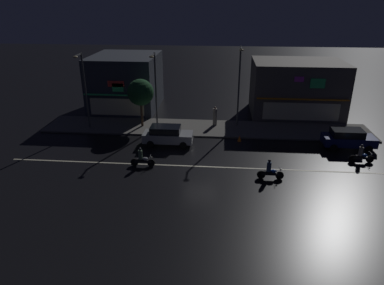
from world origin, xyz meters
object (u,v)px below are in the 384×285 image
object	(u,v)px
motorcycle_lead	(361,155)
motorcycle_opposite_lane	(270,171)
traffic_cone	(239,138)
pedestrian_on_sidewalk	(215,117)
streetlamp_mid	(155,85)
parked_car_near_kerb	(167,135)
motorcycle_following	(142,159)
streetlamp_west	(84,85)
parked_car_trailing	(348,138)
streetlamp_east	(239,81)

from	to	relation	value
motorcycle_lead	motorcycle_opposite_lane	bearing A→B (deg)	-162.60
traffic_cone	pedestrian_on_sidewalk	bearing A→B (deg)	122.05
streetlamp_mid	parked_car_near_kerb	bearing A→B (deg)	-66.76
parked_car_near_kerb	motorcycle_lead	xyz separation A→B (m)	(15.65, -2.34, -0.24)
streetlamp_mid	motorcycle_lead	world-z (taller)	streetlamp_mid
pedestrian_on_sidewalk	motorcycle_lead	xyz separation A→B (m)	(11.62, -7.27, -0.39)
parked_car_near_kerb	streetlamp_mid	bearing A→B (deg)	113.24
motorcycle_lead	motorcycle_following	size ratio (longest dim) A/B	1.00
parked_car_near_kerb	motorcycle_opposite_lane	xyz separation A→B (m)	(8.22, -5.67, -0.24)
streetlamp_west	pedestrian_on_sidewalk	distance (m)	12.86
pedestrian_on_sidewalk	traffic_cone	size ratio (longest dim) A/B	3.48
parked_car_near_kerb	parked_car_trailing	distance (m)	15.53
motorcycle_following	streetlamp_west	bearing A→B (deg)	-54.35
streetlamp_mid	streetlamp_west	bearing A→B (deg)	-172.69
motorcycle_following	streetlamp_mid	bearing A→B (deg)	-94.88
motorcycle_lead	streetlamp_east	bearing A→B (deg)	136.05
motorcycle_lead	motorcycle_opposite_lane	xyz separation A→B (m)	(-7.43, -3.32, 0.00)
streetlamp_west	traffic_cone	bearing A→B (deg)	-6.93
streetlamp_east	pedestrian_on_sidewalk	distance (m)	4.26
motorcycle_following	parked_car_near_kerb	bearing A→B (deg)	-113.55
motorcycle_lead	motorcycle_following	xyz separation A→B (m)	(-16.95, -2.11, 0.00)
parked_car_trailing	traffic_cone	distance (m)	9.22
pedestrian_on_sidewalk	motorcycle_following	distance (m)	10.79
streetlamp_east	parked_car_near_kerb	bearing A→B (deg)	-142.26
streetlamp_east	parked_car_near_kerb	size ratio (longest dim) A/B	1.80
streetlamp_west	motorcycle_opposite_lane	size ratio (longest dim) A/B	3.80
traffic_cone	motorcycle_lead	bearing A→B (deg)	-20.96
motorcycle_lead	streetlamp_west	bearing A→B (deg)	160.70
parked_car_near_kerb	motorcycle_lead	bearing A→B (deg)	-8.51
streetlamp_east	motorcycle_opposite_lane	distance (m)	11.41
motorcycle_following	streetlamp_east	bearing A→B (deg)	-136.38
pedestrian_on_sidewalk	motorcycle_opposite_lane	xyz separation A→B (m)	(4.19, -10.59, -0.39)
pedestrian_on_sidewalk	motorcycle_following	size ratio (longest dim) A/B	1.01
motorcycle_following	motorcycle_opposite_lane	bearing A→B (deg)	165.40
parked_car_near_kerb	parked_car_trailing	world-z (taller)	same
parked_car_trailing	traffic_cone	world-z (taller)	parked_car_trailing
streetlamp_east	parked_car_near_kerb	xyz separation A→B (m)	(-6.23, -4.82, -3.79)
motorcycle_opposite_lane	traffic_cone	xyz separation A→B (m)	(-1.87, 6.89, -0.36)
parked_car_trailing	motorcycle_lead	bearing A→B (deg)	92.53
streetlamp_east	pedestrian_on_sidewalk	size ratio (longest dim) A/B	4.05
pedestrian_on_sidewalk	streetlamp_east	bearing A→B (deg)	-54.36
motorcycle_lead	streetlamp_mid	bearing A→B (deg)	153.64
parked_car_trailing	motorcycle_opposite_lane	xyz separation A→B (m)	(-7.30, -6.23, -0.24)
motorcycle_following	traffic_cone	size ratio (longest dim) A/B	3.45
streetlamp_west	motorcycle_following	distance (m)	10.84
streetlamp_west	parked_car_near_kerb	distance (m)	9.44
streetlamp_mid	streetlamp_east	distance (m)	7.94
motorcycle_lead	motorcycle_following	distance (m)	17.08
streetlamp_mid	traffic_cone	size ratio (longest dim) A/B	13.07
streetlamp_west	motorcycle_opposite_lane	world-z (taller)	streetlamp_west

